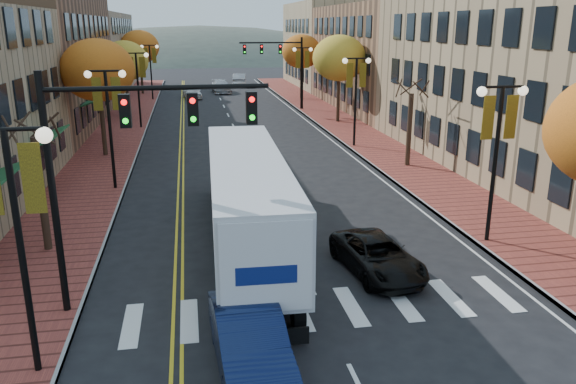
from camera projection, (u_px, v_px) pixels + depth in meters
name	position (u px, v px, depth m)	size (l,w,h in m)	color
ground	(339.00, 345.00, 14.83)	(200.00, 200.00, 0.00)	black
sidewalk_left	(120.00, 132.00, 43.97)	(4.00, 85.00, 0.15)	brown
sidewalk_right	(342.00, 125.00, 46.98)	(4.00, 85.00, 0.15)	brown
building_left_mid	(15.00, 59.00, 44.38)	(12.00, 24.00, 11.00)	brown
building_left_far	(74.00, 54.00, 68.19)	(12.00, 26.00, 9.50)	#9E8966
building_right_mid	(410.00, 57.00, 56.12)	(15.00, 24.00, 10.00)	brown
building_right_far	(349.00, 45.00, 76.74)	(15.00, 20.00, 11.00)	#9E8966
tree_left_a	(42.00, 195.00, 20.23)	(0.28, 0.28, 4.20)	#382619
tree_left_b	(98.00, 70.00, 34.42)	(4.48, 4.48, 7.21)	#382619
tree_left_c	(125.00, 61.00, 49.62)	(4.16, 4.16, 6.69)	#382619
tree_left_d	(139.00, 47.00, 66.45)	(4.61, 4.61, 7.42)	#382619
tree_right_b	(409.00, 130.00, 32.68)	(0.28, 0.28, 4.20)	#382619
tree_right_c	(339.00, 58.00, 46.86)	(4.48, 4.48, 7.21)	#382619
tree_right_d	(301.00, 52.00, 62.00)	(4.35, 4.35, 7.00)	#382619
lamp_left_a	(15.00, 206.00, 12.35)	(1.96, 0.36, 6.05)	black
lamp_left_b	(108.00, 106.00, 27.45)	(1.96, 0.36, 6.05)	black
lamp_left_c	(137.00, 75.00, 44.43)	(1.96, 0.36, 6.05)	black
lamp_left_d	(150.00, 61.00, 61.41)	(1.96, 0.36, 6.05)	black
lamp_right_a	(498.00, 134.00, 20.52)	(1.96, 0.36, 6.05)	black
lamp_right_b	(356.00, 85.00, 37.50)	(1.96, 0.36, 6.05)	black
lamp_right_c	(303.00, 66.00, 54.49)	(1.96, 0.36, 6.05)	black
traffic_mast_near	(121.00, 147.00, 15.34)	(6.10, 0.35, 7.00)	black
traffic_mast_far	(282.00, 59.00, 53.97)	(6.10, 0.34, 7.00)	black
semi_truck	(245.00, 191.00, 20.73)	(2.90, 15.25, 3.79)	black
navy_sedan	(250.00, 341.00, 13.60)	(1.62, 4.64, 1.53)	#0E1739
black_suv	(377.00, 256.00, 19.01)	(2.03, 4.40, 1.22)	black
car_far_white	(192.00, 92.00, 64.22)	(1.79, 4.45, 1.52)	white
car_far_silver	(221.00, 87.00, 69.66)	(2.12, 5.22, 1.52)	#B2B3BA
car_far_oncoming	(240.00, 80.00, 78.16)	(1.71, 4.91, 1.62)	#A9AAB1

